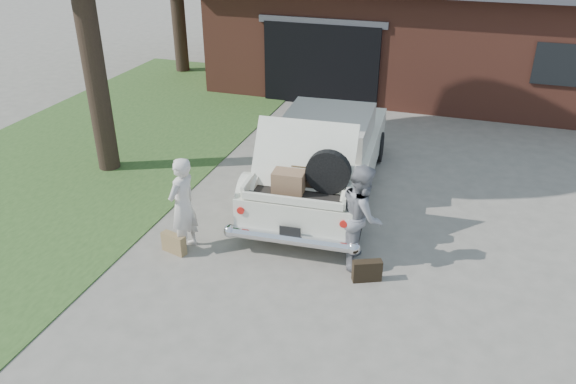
% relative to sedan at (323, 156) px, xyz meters
% --- Properties ---
extents(ground, '(90.00, 90.00, 0.00)m').
position_rel_sedan_xyz_m(ground, '(0.05, -2.86, -0.75)').
color(ground, gray).
rests_on(ground, ground).
extents(grass_strip, '(6.00, 16.00, 0.02)m').
position_rel_sedan_xyz_m(grass_strip, '(-5.45, 0.14, -0.74)').
color(grass_strip, '#2D4C1E').
rests_on(grass_strip, ground).
extents(house, '(12.80, 7.80, 3.30)m').
position_rel_sedan_xyz_m(house, '(1.03, 8.61, 0.92)').
color(house, brown).
rests_on(house, ground).
extents(sedan, '(2.29, 5.21, 1.94)m').
position_rel_sedan_xyz_m(sedan, '(0.00, 0.00, 0.00)').
color(sedan, white).
rests_on(sedan, ground).
extents(woman_left, '(0.48, 0.65, 1.61)m').
position_rel_sedan_xyz_m(woman_left, '(-1.56, -2.68, 0.06)').
color(woman_left, beige).
rests_on(woman_left, ground).
extents(woman_right, '(0.82, 0.94, 1.66)m').
position_rel_sedan_xyz_m(woman_right, '(1.19, -2.14, 0.08)').
color(woman_right, gray).
rests_on(woman_right, ground).
extents(suitcase_left, '(0.45, 0.24, 0.33)m').
position_rel_sedan_xyz_m(suitcase_left, '(-1.70, -2.84, -0.58)').
color(suitcase_left, '#9A7C4E').
rests_on(suitcase_left, ground).
extents(suitcase_right, '(0.46, 0.31, 0.34)m').
position_rel_sedan_xyz_m(suitcase_right, '(1.40, -2.61, -0.58)').
color(suitcase_right, black).
rests_on(suitcase_right, ground).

